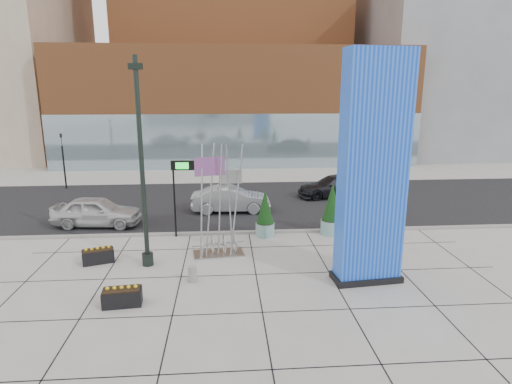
{
  "coord_description": "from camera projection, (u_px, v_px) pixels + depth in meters",
  "views": [
    {
      "loc": [
        -0.16,
        -16.92,
        7.37
      ],
      "look_at": [
        1.22,
        2.0,
        2.69
      ],
      "focal_mm": 30.0,
      "sensor_mm": 36.0,
      "label": 1
    }
  ],
  "objects": [
    {
      "name": "box_planter_south",
      "position": [
        122.0,
        296.0,
        14.78
      ],
      "size": [
        1.38,
        0.79,
        0.72
      ],
      "rotation": [
        0.0,
        0.0,
        0.1
      ],
      "color": "black",
      "rests_on": "ground"
    },
    {
      "name": "car_white_west",
      "position": [
        97.0,
        212.0,
        23.13
      ],
      "size": [
        4.84,
        2.32,
        1.6
      ],
      "primitive_type": "imported",
      "rotation": [
        0.0,
        0.0,
        1.48
      ],
      "color": "silver",
      "rests_on": "ground"
    },
    {
      "name": "blue_pylon",
      "position": [
        373.0,
        175.0,
        15.78
      ],
      "size": [
        2.73,
        1.44,
        8.71
      ],
      "rotation": [
        0.0,
        0.0,
        0.11
      ],
      "color": "blue",
      "rests_on": "ground"
    },
    {
      "name": "car_dark_east",
      "position": [
        334.0,
        186.0,
        29.33
      ],
      "size": [
        5.24,
        2.79,
        1.45
      ],
      "primitive_type": "imported",
      "rotation": [
        0.0,
        0.0,
        -1.41
      ],
      "color": "black",
      "rests_on": "ground"
    },
    {
      "name": "street_asphalt",
      "position": [
        228.0,
        203.0,
        27.84
      ],
      "size": [
        80.0,
        12.0,
        0.02
      ],
      "primitive_type": "cube",
      "color": "black",
      "rests_on": "ground"
    },
    {
      "name": "public_art_sculpture",
      "position": [
        218.0,
        226.0,
        19.06
      ],
      "size": [
        2.35,
        1.38,
        5.05
      ],
      "rotation": [
        0.0,
        0.0,
        0.13
      ],
      "color": "#ACAFB1",
      "rests_on": "ground"
    },
    {
      "name": "round_planter_east",
      "position": [
        356.0,
        214.0,
        21.86
      ],
      "size": [
        0.88,
        0.88,
        2.19
      ],
      "color": "#7EAAA6",
      "rests_on": "ground"
    },
    {
      "name": "lamp_post",
      "position": [
        143.0,
        185.0,
        17.35
      ],
      "size": [
        0.55,
        0.47,
        8.55
      ],
      "rotation": [
        0.0,
        0.0,
        0.07
      ],
      "color": "black",
      "rests_on": "ground"
    },
    {
      "name": "car_silver_mid",
      "position": [
        231.0,
        199.0,
        25.76
      ],
      "size": [
        4.71,
        1.7,
        1.55
      ],
      "primitive_type": "imported",
      "rotation": [
        0.0,
        0.0,
        1.56
      ],
      "color": "#9A9DA1",
      "rests_on": "ground"
    },
    {
      "name": "round_planter_mid",
      "position": [
        332.0,
        210.0,
        21.71
      ],
      "size": [
        1.07,
        1.07,
        2.67
      ],
      "color": "#7EAAA6",
      "rests_on": "ground"
    },
    {
      "name": "tower_podium",
      "position": [
        236.0,
        106.0,
        43.06
      ],
      "size": [
        34.0,
        10.0,
        11.0
      ],
      "primitive_type": "cube",
      "color": "#AA5F31",
      "rests_on": "ground"
    },
    {
      "name": "ground",
      "position": [
        231.0,
        265.0,
        18.16
      ],
      "size": [
        160.0,
        160.0,
        0.0
      ],
      "primitive_type": "plane",
      "color": "#9E9991",
      "rests_on": "ground"
    },
    {
      "name": "traffic_signal",
      "position": [
        63.0,
        158.0,
        31.28
      ],
      "size": [
        0.15,
        0.18,
        4.1
      ],
      "color": "black",
      "rests_on": "ground"
    },
    {
      "name": "building_grey_parking",
      "position": [
        453.0,
        72.0,
        48.83
      ],
      "size": [
        20.0,
        18.0,
        18.0
      ],
      "primitive_type": "cube",
      "color": "slate",
      "rests_on": "ground"
    },
    {
      "name": "concrete_bollard",
      "position": [
        193.0,
        274.0,
        16.53
      ],
      "size": [
        0.33,
        0.33,
        0.64
      ],
      "primitive_type": "cylinder",
      "color": "gray",
      "rests_on": "ground"
    },
    {
      "name": "round_planter_west",
      "position": [
        265.0,
        214.0,
        21.5
      ],
      "size": [
        0.96,
        0.96,
        2.4
      ],
      "color": "#7EAAA6",
      "rests_on": "ground"
    },
    {
      "name": "tower_glass_front",
      "position": [
        238.0,
        141.0,
        39.13
      ],
      "size": [
        34.0,
        0.6,
        5.0
      ],
      "primitive_type": "cube",
      "color": "#8CA5B2",
      "rests_on": "ground"
    },
    {
      "name": "box_planter_north",
      "position": [
        98.0,
        255.0,
        18.38
      ],
      "size": [
        1.43,
        1.02,
        0.71
      ],
      "rotation": [
        0.0,
        0.0,
        0.32
      ],
      "color": "black",
      "rests_on": "ground"
    },
    {
      "name": "curb_edge",
      "position": [
        230.0,
        233.0,
        22.02
      ],
      "size": [
        80.0,
        0.3,
        0.12
      ],
      "primitive_type": "cube",
      "color": "gray",
      "rests_on": "ground"
    },
    {
      "name": "overhead_street_sign",
      "position": [
        187.0,
        172.0,
        20.89
      ],
      "size": [
        1.83,
        0.25,
        3.88
      ],
      "rotation": [
        0.0,
        0.0,
        -0.05
      ],
      "color": "black",
      "rests_on": "ground"
    }
  ]
}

